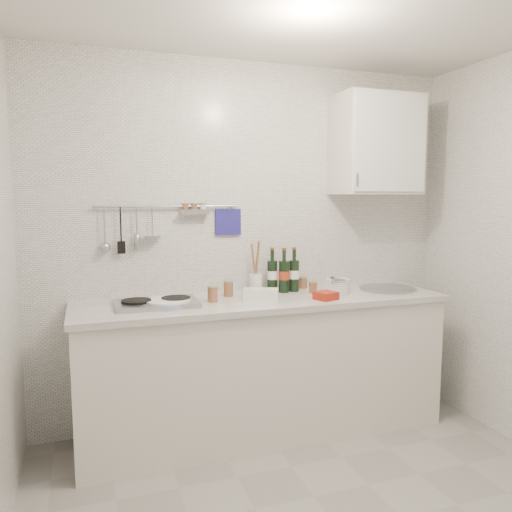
{
  "coord_description": "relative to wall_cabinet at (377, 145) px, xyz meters",
  "views": [
    {
      "loc": [
        -1.1,
        -1.93,
        1.59
      ],
      "look_at": [
        -0.12,
        0.9,
        1.23
      ],
      "focal_mm": 35.0,
      "sensor_mm": 36.0,
      "label": 1
    }
  ],
  "objects": [
    {
      "name": "butter_dish",
      "position": [
        -0.93,
        -0.14,
        -1.0
      ],
      "size": [
        0.25,
        0.19,
        0.07
      ],
      "primitive_type": "cube",
      "rotation": [
        0.0,
        0.0,
        -0.41
      ],
      "color": "white",
      "rests_on": "counter"
    },
    {
      "name": "jar_c",
      "position": [
        -0.52,
        -0.06,
        -0.99
      ],
      "size": [
        0.06,
        0.06,
        0.08
      ],
      "rotation": [
        0.0,
        0.0,
        0.19
      ],
      "color": "brown",
      "rests_on": "counter"
    },
    {
      "name": "strawberry_punnet",
      "position": [
        -0.53,
        -0.29,
        -1.0
      ],
      "size": [
        0.16,
        0.16,
        0.05
      ],
      "primitive_type": "cube",
      "rotation": [
        0.0,
        0.0,
        0.32
      ],
      "color": "#B53014",
      "rests_on": "counter"
    },
    {
      "name": "utensil_crock",
      "position": [
        -0.89,
        0.07,
        -0.94
      ],
      "size": [
        0.09,
        0.09,
        0.36
      ],
      "rotation": [
        0.0,
        0.0,
        0.28
      ],
      "color": "white",
      "rests_on": "counter"
    },
    {
      "name": "back_wall",
      "position": [
        -0.9,
        0.18,
        -0.7
      ],
      "size": [
        3.0,
        0.02,
        2.5
      ],
      "primitive_type": "cube",
      "color": "silver",
      "rests_on": "floor"
    },
    {
      "name": "wine_bottles",
      "position": [
        -0.69,
        0.04,
        -0.87
      ],
      "size": [
        0.23,
        0.12,
        0.31
      ],
      "rotation": [
        0.0,
        0.0,
        -0.19
      ],
      "color": "black",
      "rests_on": "counter"
    },
    {
      "name": "plate_stack_sink",
      "position": [
        -0.36,
        -0.1,
        -0.98
      ],
      "size": [
        0.23,
        0.22,
        0.1
      ],
      "rotation": [
        0.0,
        0.0,
        -0.11
      ],
      "color": "white",
      "rests_on": "counter"
    },
    {
      "name": "plate_stack_hob",
      "position": [
        -1.54,
        -0.15,
        -1.01
      ],
      "size": [
        0.3,
        0.29,
        0.04
      ],
      "rotation": [
        0.0,
        0.0,
        0.15
      ],
      "color": "#5161B7",
      "rests_on": "counter"
    },
    {
      "name": "jar_b",
      "position": [
        -0.51,
        0.13,
        -0.99
      ],
      "size": [
        0.07,
        0.07,
        0.08
      ],
      "rotation": [
        0.0,
        0.0,
        0.29
      ],
      "color": "brown",
      "rests_on": "counter"
    },
    {
      "name": "wall_rail",
      "position": [
        -1.5,
        0.15,
        -0.52
      ],
      "size": [
        0.98,
        0.09,
        0.34
      ],
      "color": "#93969B",
      "rests_on": "back_wall"
    },
    {
      "name": "wall_cabinet",
      "position": [
        0.0,
        0.0,
        0.0
      ],
      "size": [
        0.6,
        0.38,
        0.7
      ],
      "color": "silver",
      "rests_on": "back_wall"
    },
    {
      "name": "counter",
      "position": [
        -0.89,
        -0.12,
        -1.52
      ],
      "size": [
        2.44,
        0.64,
        0.96
      ],
      "color": "silver",
      "rests_on": "floor"
    },
    {
      "name": "jar_d",
      "position": [
        -1.25,
        -0.12,
        -0.98
      ],
      "size": [
        0.07,
        0.07,
        0.1
      ],
      "rotation": [
        0.0,
        0.0,
        0.16
      ],
      "color": "brown",
      "rests_on": "counter"
    },
    {
      "name": "jar_a",
      "position": [
        -1.1,
        0.02,
        -0.98
      ],
      "size": [
        0.07,
        0.07,
        0.11
      ],
      "rotation": [
        0.0,
        0.0,
        -0.37
      ],
      "color": "brown",
      "rests_on": "counter"
    }
  ]
}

